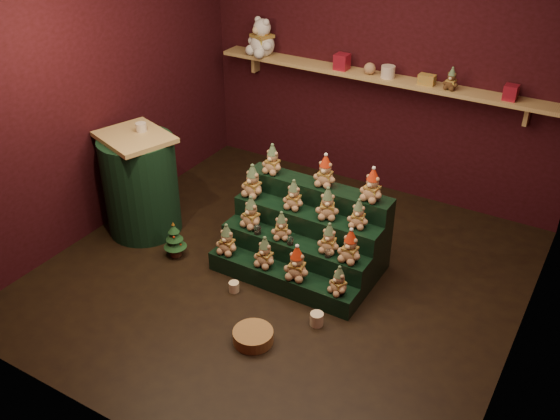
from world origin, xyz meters
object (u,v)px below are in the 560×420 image
Objects in this scene: snow_globe_a at (257,229)px; mug_right at (317,319)px; snow_globe_b at (290,240)px; brown_bear at (452,79)px; side_table at (141,184)px; wicker_basket at (253,336)px; snow_globe_c at (328,253)px; white_bear at (262,32)px; riser_tier_front at (281,279)px; mug_left at (234,287)px; mini_christmas_tree at (175,239)px.

snow_globe_a is 1.00m from mug_right.
snow_globe_b is 0.38× the size of brown_bear.
side_table is 3.22× the size of wicker_basket.
white_bear reaches higher than snow_globe_c.
riser_tier_front is 17.71× the size of snow_globe_b.
riser_tier_front is at bearing -88.52° from snow_globe_b.
mug_left is 2.83m from brown_bear.
snow_globe_b is at bearing 52.34° from mug_left.
riser_tier_front reaches higher than mug_right.
riser_tier_front is 6.68× the size of brown_bear.
mini_christmas_tree is (-1.47, -0.25, -0.22)m from snow_globe_c.
brown_bear reaches higher than mug_right.
snow_globe_c is 0.70× the size of mug_right.
white_bear reaches higher than snow_globe_b.
mini_christmas_tree is 4.04× the size of mug_left.
snow_globe_b is 0.87× the size of mug_left.
side_table is 9.33× the size of mug_right.
brown_bear reaches higher than snow_globe_b.
side_table is 1.46m from mug_left.
mug_right is at bearing -72.92° from snow_globe_c.
mug_right is (0.13, -0.43, -0.34)m from snow_globe_c.
snow_globe_c reaches higher than mug_right.
brown_bear is at bearing 70.83° from riser_tier_front.
wicker_basket is 3.48m from white_bear.
side_table is (-1.66, 0.13, 0.42)m from riser_tier_front.
mug_right is 0.54m from wicker_basket.
snow_globe_b is 1.15m from mini_christmas_tree.
brown_bear is at bearing 20.72° from white_bear.
white_bear reaches higher than wicker_basket.
side_table is at bearing 155.54° from wicker_basket.
side_table reaches higher than wicker_basket.
side_table is at bearing 158.99° from mini_christmas_tree.
riser_tier_front is 0.50m from snow_globe_c.
mini_christmas_tree is at bearing -167.40° from snow_globe_b.
snow_globe_c is 0.15× the size of white_bear.
mug_right is 0.21× the size of white_bear.
wicker_basket is (0.48, -0.44, 0.00)m from mug_left.
wicker_basket is at bearing -79.32° from snow_globe_b.
snow_globe_c reaches higher than riser_tier_front.
mug_left is at bearing -148.78° from snow_globe_c.
white_bear is at bearing 127.71° from snow_globe_b.
snow_globe_b reaches higher than mug_right.
white_bear is (-1.10, 2.25, 1.53)m from mug_left.
mug_left is at bearing -141.78° from riser_tier_front.
mini_christmas_tree reaches higher than mug_right.
snow_globe_b is 0.37m from snow_globe_c.
white_bear is at bearing 125.50° from riser_tier_front.
side_table is at bearing 163.98° from mug_left.
riser_tier_front is at bearing -33.78° from white_bear.
mug_right is (0.82, -0.02, 0.01)m from mug_left.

